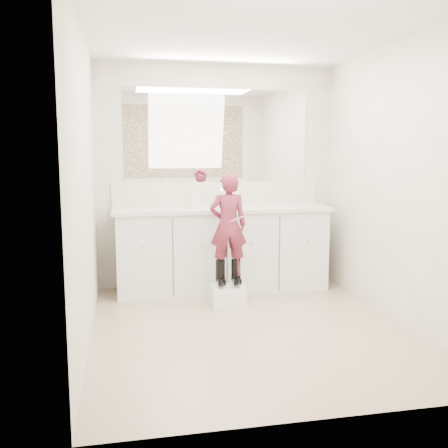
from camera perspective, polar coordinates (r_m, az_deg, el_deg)
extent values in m
plane|color=#987E63|center=(4.28, 3.04, -11.73)|extent=(3.00, 3.00, 0.00)
plane|color=white|center=(4.14, 3.30, 21.35)|extent=(3.00, 3.00, 0.00)
plane|color=#BEB4A2|center=(5.50, -0.79, 5.44)|extent=(2.60, 0.00, 2.60)
plane|color=#BEB4A2|center=(2.62, 11.49, 2.56)|extent=(2.60, 0.00, 2.60)
plane|color=#BEB4A2|center=(3.92, -15.63, 4.15)|extent=(0.00, 3.00, 3.00)
plane|color=#BEB4A2|center=(4.54, 19.30, 4.48)|extent=(0.00, 3.00, 3.00)
cube|color=silver|center=(5.32, -0.23, -3.06)|extent=(2.20, 0.55, 0.85)
cube|color=beige|center=(5.24, -0.20, 1.70)|extent=(2.28, 0.58, 0.04)
cube|color=beige|center=(5.49, -0.76, 3.50)|extent=(2.28, 0.03, 0.25)
cube|color=white|center=(5.48, -0.78, 10.03)|extent=(2.00, 0.02, 1.00)
cube|color=#472819|center=(2.62, 11.68, 12.42)|extent=(2.00, 0.01, 1.20)
cylinder|color=silver|center=(5.39, -0.54, 2.62)|extent=(0.08, 0.08, 0.10)
imported|color=beige|center=(5.40, 4.22, 2.56)|extent=(0.10, 0.10, 0.09)
imported|color=white|center=(5.21, -3.50, 3.08)|extent=(0.13, 0.13, 0.22)
cube|color=white|center=(4.80, 0.52, -8.26)|extent=(0.32, 0.27, 0.20)
imported|color=#B5375A|center=(4.67, 0.48, -0.13)|extent=(0.36, 0.25, 0.96)
cylinder|color=#E95AB4|center=(4.60, 1.54, 0.59)|extent=(0.14, 0.02, 0.06)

